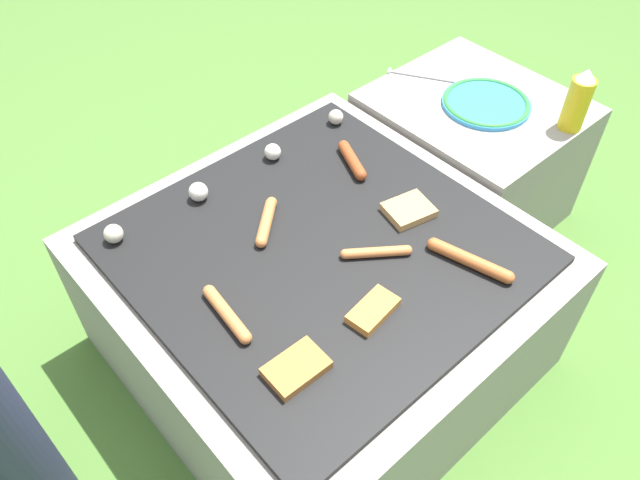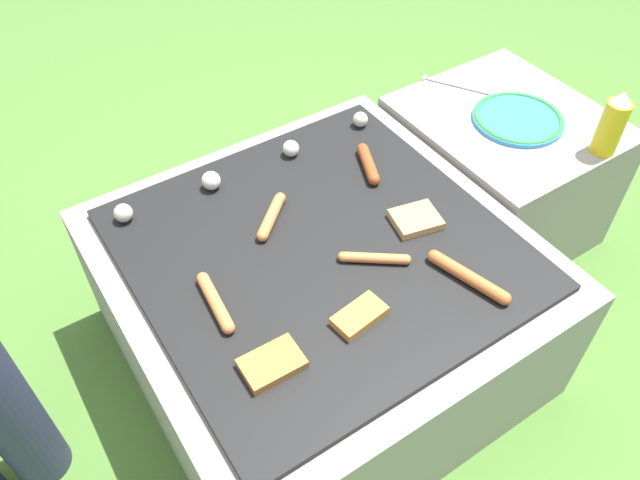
# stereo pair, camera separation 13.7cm
# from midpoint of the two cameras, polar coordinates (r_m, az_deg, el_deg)

# --- Properties ---
(ground_plane) EXTENTS (14.00, 14.00, 0.00)m
(ground_plane) POSITION_cam_midpoint_polar(r_m,az_deg,el_deg) (1.71, -2.33, -10.10)
(ground_plane) COLOR #47702D
(grill) EXTENTS (0.90, 0.90, 0.41)m
(grill) POSITION_cam_midpoint_polar(r_m,az_deg,el_deg) (1.55, -2.55, -5.94)
(grill) COLOR gray
(grill) RESTS_ON ground_plane
(side_ledge) EXTENTS (0.50, 0.55, 0.41)m
(side_ledge) POSITION_cam_midpoint_polar(r_m,az_deg,el_deg) (1.98, 11.30, 7.27)
(side_ledge) COLOR gray
(side_ledge) RESTS_ON ground_plane
(sausage_front_center) EXTENTS (0.08, 0.14, 0.03)m
(sausage_front_center) POSITION_cam_midpoint_polar(r_m,az_deg,el_deg) (1.58, 0.46, 7.20)
(sausage_front_center) COLOR #93421E
(sausage_front_center) RESTS_ON grill
(sausage_back_left) EXTENTS (0.12, 0.11, 0.03)m
(sausage_back_left) POSITION_cam_midpoint_polar(r_m,az_deg,el_deg) (1.43, -7.69, 1.51)
(sausage_back_left) COLOR #C6753D
(sausage_back_left) RESTS_ON grill
(sausage_back_center) EXTENTS (0.13, 0.10, 0.02)m
(sausage_back_center) POSITION_cam_midpoint_polar(r_m,az_deg,el_deg) (1.36, 2.31, -1.27)
(sausage_back_center) COLOR #C6753D
(sausage_back_center) RESTS_ON grill
(sausage_front_right) EXTENTS (0.04, 0.17, 0.03)m
(sausage_front_right) POSITION_cam_midpoint_polar(r_m,az_deg,el_deg) (1.28, -11.61, -6.80)
(sausage_front_right) COLOR #C6753D
(sausage_front_right) RESTS_ON grill
(sausage_back_right) EXTENTS (0.07, 0.20, 0.03)m
(sausage_back_right) POSITION_cam_midpoint_polar(r_m,az_deg,el_deg) (1.36, 10.77, -1.99)
(sausage_back_right) COLOR #B7602D
(sausage_back_right) RESTS_ON grill
(bread_slice_center) EXTENTS (0.12, 0.11, 0.02)m
(bread_slice_center) POSITION_cam_midpoint_polar(r_m,az_deg,el_deg) (1.46, 5.46, 2.61)
(bread_slice_center) COLOR tan
(bread_slice_center) RESTS_ON grill
(bread_slice_left) EXTENTS (0.12, 0.07, 0.02)m
(bread_slice_left) POSITION_cam_midpoint_polar(r_m,az_deg,el_deg) (1.26, 1.76, -6.63)
(bread_slice_left) COLOR #D18438
(bread_slice_left) RESTS_ON grill
(bread_slice_right) EXTENTS (0.12, 0.08, 0.02)m
(bread_slice_right) POSITION_cam_midpoint_polar(r_m,az_deg,el_deg) (1.19, -5.56, -11.79)
(bread_slice_right) COLOR #B27033
(bread_slice_right) RESTS_ON grill
(mushroom_row) EXTENTS (0.71, 0.06, 0.05)m
(mushroom_row) POSITION_cam_midpoint_polar(r_m,az_deg,el_deg) (1.56, -10.82, 5.82)
(mushroom_row) COLOR beige
(mushroom_row) RESTS_ON grill
(plate_colorful) EXTENTS (0.25, 0.25, 0.02)m
(plate_colorful) POSITION_cam_midpoint_polar(r_m,az_deg,el_deg) (1.84, 12.88, 12.04)
(plate_colorful) COLOR #338CCC
(plate_colorful) RESTS_ON side_ledge
(condiment_bottle) EXTENTS (0.06, 0.06, 0.18)m
(condiment_bottle) POSITION_cam_midpoint_polar(r_m,az_deg,el_deg) (1.78, 20.47, 11.75)
(condiment_bottle) COLOR gold
(condiment_bottle) RESTS_ON side_ledge
(fork_utensil) EXTENTS (0.12, 0.18, 0.01)m
(fork_utensil) POSITION_cam_midpoint_polar(r_m,az_deg,el_deg) (1.94, 6.82, 14.63)
(fork_utensil) COLOR silver
(fork_utensil) RESTS_ON side_ledge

